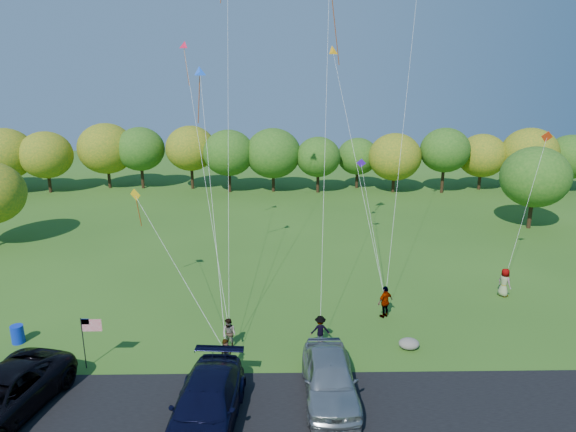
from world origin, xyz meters
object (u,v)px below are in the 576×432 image
(minivan_dark, at_px, (0,397))
(flyer_e, at_px, (504,282))
(flyer_d, at_px, (385,302))
(flyer_b, at_px, (229,334))
(minivan_silver, at_px, (330,378))
(flyer_a, at_px, (227,356))
(flyer_c, at_px, (320,330))
(trash_barrel, at_px, (18,334))
(minivan_navy, at_px, (206,406))

(minivan_dark, bearing_deg, flyer_e, 37.63)
(flyer_d, bearing_deg, flyer_b, -14.39)
(minivan_silver, height_order, flyer_b, minivan_silver)
(flyer_a, distance_m, flyer_e, 18.74)
(flyer_c, bearing_deg, flyer_d, -147.92)
(flyer_a, xyz_separation_m, trash_barrel, (-11.30, 2.96, -0.37))
(flyer_d, distance_m, flyer_e, 8.60)
(flyer_c, xyz_separation_m, flyer_e, (12.15, 5.72, 0.14))
(flyer_a, bearing_deg, flyer_e, -4.78)
(minivan_dark, xyz_separation_m, flyer_c, (13.61, 5.78, -0.21))
(minivan_silver, height_order, trash_barrel, minivan_silver)
(minivan_silver, distance_m, flyer_d, 8.61)
(flyer_b, bearing_deg, minivan_silver, -11.38)
(minivan_navy, bearing_deg, trash_barrel, 152.31)
(flyer_a, distance_m, flyer_b, 2.24)
(flyer_e, bearing_deg, minivan_dark, 86.76)
(flyer_a, bearing_deg, flyer_b, 61.07)
(minivan_dark, distance_m, minivan_silver, 13.70)
(minivan_navy, bearing_deg, minivan_dark, 179.82)
(minivan_silver, distance_m, flyer_e, 15.96)
(flyer_d, height_order, flyer_e, flyer_d)
(minivan_dark, distance_m, flyer_c, 14.79)
(flyer_b, bearing_deg, flyer_d, 51.61)
(minivan_dark, xyz_separation_m, minivan_navy, (8.53, -0.71, -0.00))
(flyer_a, relative_size, flyer_e, 0.93)
(flyer_e, height_order, trash_barrel, flyer_e)
(minivan_dark, relative_size, minivan_navy, 1.05)
(minivan_silver, bearing_deg, flyer_e, 40.03)
(flyer_a, xyz_separation_m, flyer_c, (4.64, 2.59, -0.07))
(flyer_a, bearing_deg, flyer_c, -1.96)
(flyer_a, distance_m, flyer_c, 5.32)
(minivan_dark, xyz_separation_m, trash_barrel, (-2.34, 6.15, -0.51))
(minivan_navy, relative_size, flyer_b, 3.94)
(minivan_dark, distance_m, trash_barrel, 6.60)
(minivan_silver, xyz_separation_m, flyer_a, (-4.69, 2.09, -0.16))
(minivan_dark, height_order, flyer_d, flyer_d)
(flyer_d, bearing_deg, trash_barrel, -27.79)
(flyer_c, xyz_separation_m, flyer_d, (4.01, 2.97, 0.18))
(minivan_silver, xyz_separation_m, flyer_e, (12.10, 10.41, -0.10))
(flyer_e, bearing_deg, minivan_silver, 103.40)
(minivan_navy, distance_m, minivan_silver, 5.43)
(minivan_silver, distance_m, flyer_b, 6.45)
(minivan_navy, xyz_separation_m, trash_barrel, (-10.87, 6.86, -0.50))
(flyer_c, relative_size, flyer_d, 0.82)
(flyer_d, xyz_separation_m, trash_barrel, (-19.95, -2.59, -0.48))
(minivan_dark, xyz_separation_m, minivan_silver, (13.66, 1.10, 0.03))
(flyer_a, relative_size, flyer_d, 0.89)
(flyer_c, distance_m, trash_barrel, 15.95)
(minivan_dark, height_order, minivan_silver, minivan_silver)
(flyer_a, xyz_separation_m, flyer_b, (-0.09, 2.24, -0.05))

